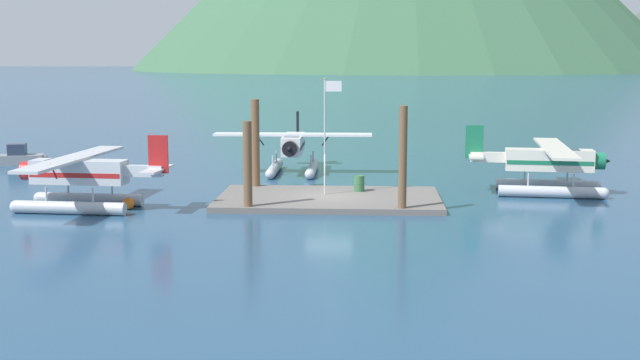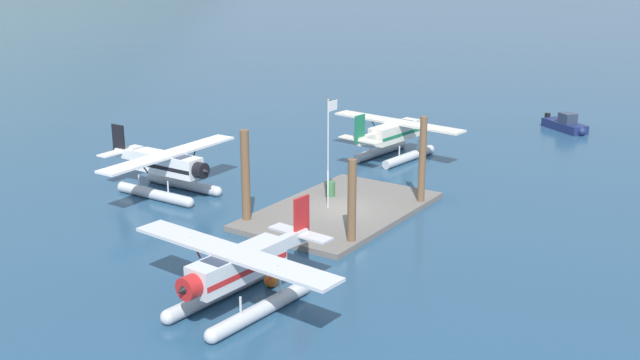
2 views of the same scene
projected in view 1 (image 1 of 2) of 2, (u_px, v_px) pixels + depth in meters
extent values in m
plane|color=navy|center=(329.00, 202.00, 43.23)|extent=(1200.00, 1200.00, 0.00)
cube|color=#66605B|center=(329.00, 199.00, 43.20)|extent=(11.81, 7.23, 0.30)
cylinder|color=brown|center=(248.00, 167.00, 39.99)|extent=(0.44, 0.44, 4.55)
cylinder|color=brown|center=(403.00, 160.00, 39.45)|extent=(0.41, 0.41, 5.33)
cylinder|color=brown|center=(255.00, 146.00, 46.30)|extent=(0.48, 0.48, 5.29)
cylinder|color=silver|center=(325.00, 137.00, 43.38)|extent=(0.08, 0.08, 6.18)
cube|color=white|center=(333.00, 86.00, 42.95)|extent=(0.90, 0.03, 0.56)
sphere|color=gold|center=(325.00, 79.00, 42.91)|extent=(0.10, 0.10, 0.10)
cylinder|color=#33663D|center=(359.00, 183.00, 44.72)|extent=(0.58, 0.58, 0.88)
torus|color=#33663D|center=(359.00, 183.00, 44.72)|extent=(0.62, 0.62, 0.04)
sphere|color=orange|center=(129.00, 204.00, 41.02)|extent=(0.61, 0.61, 0.61)
cylinder|color=#B7BABF|center=(545.00, 185.00, 46.87)|extent=(5.64, 1.24, 0.64)
sphere|color=#B7BABF|center=(596.00, 186.00, 46.41)|extent=(0.64, 0.64, 0.64)
cylinder|color=#B7BABF|center=(550.00, 192.00, 44.43)|extent=(5.64, 1.24, 0.64)
sphere|color=#B7BABF|center=(603.00, 193.00, 43.98)|extent=(0.64, 0.64, 0.64)
cylinder|color=#B7BABF|center=(567.00, 174.00, 46.57)|extent=(0.10, 0.10, 0.70)
cylinder|color=#B7BABF|center=(525.00, 173.00, 46.96)|extent=(0.10, 0.10, 0.70)
cylinder|color=#B7BABF|center=(574.00, 180.00, 44.13)|extent=(0.10, 0.10, 0.70)
cylinder|color=#B7BABF|center=(528.00, 179.00, 44.52)|extent=(0.10, 0.10, 0.70)
cube|color=silver|center=(549.00, 160.00, 45.40)|extent=(4.91, 1.75, 1.20)
cube|color=#196B47|center=(549.00, 162.00, 45.42)|extent=(4.81, 1.76, 0.24)
cube|color=#283347|center=(569.00, 154.00, 45.18)|extent=(1.21, 1.17, 0.56)
cube|color=silver|center=(555.00, 148.00, 45.25)|extent=(2.51, 10.49, 0.14)
cylinder|color=#196B47|center=(550.00, 150.00, 47.45)|extent=(0.15, 0.63, 0.84)
cylinder|color=#196B47|center=(560.00, 159.00, 43.16)|extent=(0.15, 0.63, 0.84)
cylinder|color=#196B47|center=(599.00, 161.00, 44.97)|extent=(0.70, 1.02, 0.96)
cone|color=black|center=(608.00, 161.00, 44.89)|extent=(0.39, 0.40, 0.36)
cube|color=silver|center=(490.00, 157.00, 45.91)|extent=(2.23, 0.67, 0.56)
cube|color=#196B47|center=(474.00, 142.00, 45.93)|extent=(1.01, 0.23, 1.90)
cube|color=silver|center=(476.00, 155.00, 46.03)|extent=(1.14, 3.27, 0.10)
cylinder|color=#B7BABF|center=(70.00, 208.00, 39.75)|extent=(5.63, 1.03, 0.64)
sphere|color=#B7BABF|center=(16.00, 207.00, 40.10)|extent=(0.64, 0.64, 0.64)
cylinder|color=#B7BABF|center=(91.00, 199.00, 42.20)|extent=(5.63, 1.03, 0.64)
sphere|color=#B7BABF|center=(40.00, 198.00, 42.55)|extent=(0.64, 0.64, 0.64)
cylinder|color=#B7BABF|center=(46.00, 194.00, 39.80)|extent=(0.10, 0.10, 0.70)
cylinder|color=#B7BABF|center=(93.00, 195.00, 39.50)|extent=(0.10, 0.10, 0.70)
cylinder|color=#B7BABF|center=(68.00, 186.00, 42.25)|extent=(0.10, 0.10, 0.70)
cylinder|color=#B7BABF|center=(112.00, 187.00, 41.95)|extent=(0.10, 0.10, 0.70)
cube|color=silver|center=(79.00, 172.00, 40.73)|extent=(4.87, 1.57, 1.20)
cube|color=#B21E1E|center=(79.00, 174.00, 40.75)|extent=(4.78, 1.58, 0.24)
cube|color=#283347|center=(59.00, 165.00, 40.81)|extent=(1.17, 1.13, 0.56)
cube|color=silver|center=(73.00, 158.00, 40.67)|extent=(2.12, 10.47, 0.14)
cylinder|color=#B21E1E|center=(54.00, 171.00, 38.56)|extent=(0.12, 0.63, 0.84)
cylinder|color=#B21E1E|center=(91.00, 160.00, 42.87)|extent=(0.12, 0.63, 0.84)
cylinder|color=#B21E1E|center=(29.00, 171.00, 41.07)|extent=(0.67, 1.00, 0.96)
cone|color=black|center=(20.00, 171.00, 41.12)|extent=(0.37, 0.38, 0.36)
cube|color=silver|center=(141.00, 171.00, 40.31)|extent=(2.23, 0.59, 0.56)
cube|color=#B21E1E|center=(158.00, 154.00, 40.07)|extent=(1.01, 0.19, 1.90)
cube|color=silver|center=(157.00, 169.00, 40.20)|extent=(1.02, 3.25, 0.10)
cylinder|color=#B7BABF|center=(312.00, 168.00, 53.80)|extent=(0.70, 5.61, 0.64)
sphere|color=#B7BABF|center=(310.00, 174.00, 51.03)|extent=(0.64, 0.64, 0.64)
cylinder|color=#B7BABF|center=(275.00, 168.00, 53.91)|extent=(0.70, 5.61, 0.64)
sphere|color=#B7BABF|center=(270.00, 174.00, 51.15)|extent=(0.64, 0.64, 0.64)
cylinder|color=#B7BABF|center=(311.00, 161.00, 52.51)|extent=(0.10, 0.10, 0.70)
cylinder|color=#B7BABF|center=(313.00, 156.00, 54.88)|extent=(0.10, 0.10, 0.70)
cylinder|color=#B7BABF|center=(273.00, 161.00, 52.62)|extent=(0.10, 0.10, 0.70)
cylinder|color=#B7BABF|center=(276.00, 156.00, 54.99)|extent=(0.10, 0.10, 0.70)
cube|color=white|center=(293.00, 144.00, 53.61)|extent=(1.29, 4.81, 1.20)
cube|color=black|center=(293.00, 146.00, 53.62)|extent=(1.31, 4.72, 0.24)
cube|color=#283347|center=(292.00, 141.00, 52.49)|extent=(1.07, 1.11, 0.56)
cube|color=white|center=(293.00, 134.00, 53.21)|extent=(10.41, 1.51, 0.14)
cylinder|color=black|center=(326.00, 140.00, 53.16)|extent=(0.62, 0.09, 0.84)
cylinder|color=black|center=(260.00, 139.00, 53.36)|extent=(0.62, 0.09, 0.84)
cylinder|color=black|center=(290.00, 149.00, 50.94)|extent=(0.97, 0.61, 0.96)
cone|color=black|center=(289.00, 150.00, 50.50)|extent=(0.36, 0.35, 0.36)
cube|color=white|center=(297.00, 138.00, 56.80)|extent=(0.46, 2.20, 0.56)
cube|color=black|center=(298.00, 125.00, 57.56)|extent=(0.13, 1.00, 1.90)
cube|color=white|center=(298.00, 135.00, 57.58)|extent=(3.21, 0.83, 0.10)
cube|color=gray|center=(13.00, 160.00, 58.11)|extent=(4.43, 2.40, 0.70)
sphere|color=gray|center=(44.00, 159.00, 58.46)|extent=(0.70, 0.70, 0.70)
cube|color=#283347|center=(17.00, 149.00, 58.05)|extent=(1.42, 1.34, 0.80)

